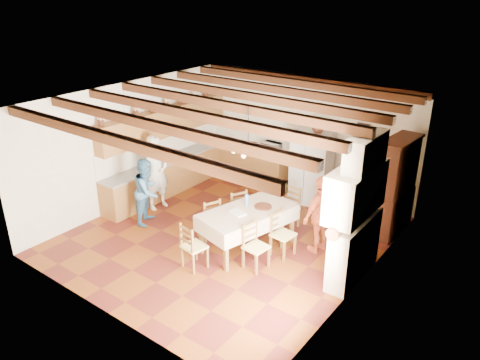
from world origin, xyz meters
name	(u,v)px	position (x,y,z in m)	size (l,w,h in m)	color
floor	(228,236)	(0.00, 0.00, -0.01)	(6.00, 6.50, 0.02)	#521B14
ceiling	(227,100)	(0.00, 0.00, 3.01)	(6.00, 6.50, 0.02)	white
wall_back	(306,134)	(0.00, 3.26, 1.50)	(6.00, 0.02, 3.00)	beige
wall_front	(98,236)	(0.00, -3.26, 1.50)	(6.00, 0.02, 3.00)	beige
wall_left	(130,144)	(-3.01, 0.00, 1.50)	(0.02, 6.50, 3.00)	beige
wall_right	(365,212)	(3.01, 0.00, 1.50)	(0.02, 6.50, 3.00)	beige
ceiling_beams	(227,105)	(0.00, 0.00, 2.91)	(6.00, 6.30, 0.16)	#3C240F
lower_cabinets_left	(172,175)	(-2.70, 1.05, 0.43)	(0.60, 4.30, 0.86)	brown
lower_cabinets_back	(250,163)	(-1.55, 2.95, 0.43)	(2.30, 0.60, 0.86)	brown
countertop_left	(171,159)	(-2.70, 1.05, 0.88)	(0.62, 4.30, 0.04)	gray
countertop_back	(250,148)	(-1.55, 2.95, 0.88)	(2.34, 0.62, 0.04)	gray
backsplash_left	(163,145)	(-2.98, 1.05, 1.20)	(0.03, 4.30, 0.60)	#EFE5CD
backsplash_back	(256,134)	(-1.55, 3.23, 1.20)	(2.30, 0.03, 0.60)	#EFE5CD
upper_cabinets	(166,122)	(-2.83, 1.05, 1.85)	(0.35, 4.20, 0.70)	brown
fireplace	(354,209)	(2.72, 0.20, 1.40)	(0.56, 1.60, 2.80)	beige
wall_picture	(363,132)	(1.55, 3.23, 1.85)	(0.34, 0.03, 0.42)	black
refrigerator	(312,167)	(0.55, 2.65, 0.91)	(0.91, 0.75, 1.82)	silver
hutch	(395,187)	(2.75, 2.31, 1.09)	(0.50, 1.20, 2.18)	#3C1D0E
dining_table	(248,214)	(0.61, -0.12, 0.78)	(1.45, 2.16, 0.86)	beige
chandelier	(248,145)	(0.61, -0.12, 2.25)	(0.47, 0.47, 0.03)	black
chair_left_near	(209,218)	(-0.28, -0.30, 0.48)	(0.42, 0.40, 0.96)	brown
chair_left_far	(235,208)	(-0.11, 0.41, 0.48)	(0.42, 0.40, 0.96)	brown
chair_right_near	(256,246)	(1.20, -0.65, 0.48)	(0.42, 0.40, 0.96)	brown
chair_right_far	(283,234)	(1.36, 0.07, 0.48)	(0.42, 0.40, 0.96)	brown
chair_end_near	(194,246)	(0.23, -1.34, 0.48)	(0.42, 0.40, 0.96)	brown
chair_end_far	(288,208)	(0.83, 1.12, 0.48)	(0.42, 0.40, 0.96)	brown
person_man	(157,173)	(-2.24, 0.09, 0.91)	(0.67, 0.44, 1.83)	silver
person_woman_blue	(147,191)	(-1.87, -0.56, 0.77)	(0.75, 0.58, 1.54)	teal
person_woman_red	(321,215)	(1.87, 0.66, 0.83)	(0.97, 0.40, 1.65)	#BE4B28
microwave	(271,148)	(-0.85, 2.95, 1.04)	(0.50, 0.34, 0.27)	silver
fridge_vase	(318,126)	(0.65, 2.65, 1.97)	(0.29, 0.29, 0.31)	#3C1D0E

